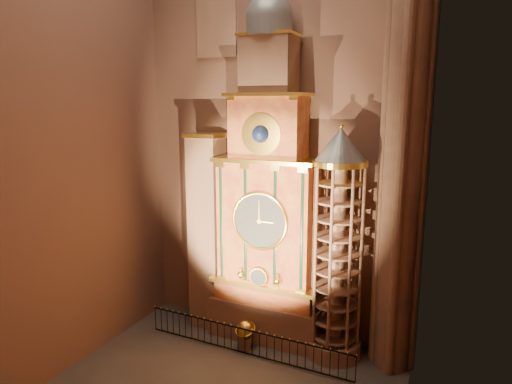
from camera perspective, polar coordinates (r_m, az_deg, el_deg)
The scene contains 10 objects.
wall_back at distance 22.33m, azimuth 2.61°, elevation 9.33°, with size 22.00×22.00×0.00m, color brown.
wall_left at distance 21.23m, azimuth -21.95°, elevation 8.46°, with size 22.00×22.00×0.00m, color brown.
wall_right at distance 14.80m, azimuth 19.56°, elevation 7.79°, with size 22.00×22.00×0.00m, color brown.
astronomical_clock at distance 21.94m, azimuth 1.50°, elevation -2.10°, with size 5.60×2.41×16.70m.
portrait_tower at distance 23.83m, azimuth -6.08°, elevation -4.88°, with size 1.80×1.60×10.20m.
stair_turret at distance 21.02m, azimuth 10.09°, elevation -6.86°, with size 2.50×2.50×10.80m.
gothic_pier at distance 19.86m, azimuth 18.25°, elevation 8.57°, with size 2.04×2.04×22.00m.
stained_glass_window at distance 24.10m, azimuth -5.03°, elevation 22.59°, with size 2.20×0.14×5.20m.
celestial_globe at distance 22.89m, azimuth -1.34°, elevation -17.12°, with size 1.17×1.13×1.44m.
iron_railing at distance 22.49m, azimuth -1.38°, elevation -18.18°, with size 10.47×0.39×1.27m.
Camera 1 is at (8.27, -14.73, 11.71)m, focal length 32.00 mm.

